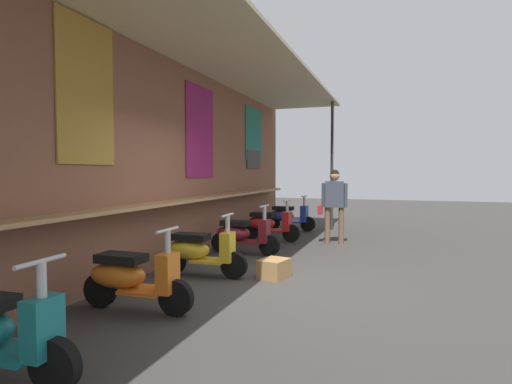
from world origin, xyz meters
name	(u,v)px	position (x,y,z in m)	size (l,w,h in m)	color
ground_plane	(266,281)	(0.00, 0.00, 0.00)	(38.79, 38.79, 0.00)	#383533
market_stall_facade	(153,146)	(0.00, 1.89, 2.01)	(13.85, 2.29, 3.64)	brown
scooter_orange	(131,277)	(-1.74, 1.08, 0.39)	(0.46, 1.40, 0.97)	orange
scooter_yellow	(198,251)	(-0.05, 1.08, 0.39)	(0.47, 1.40, 0.97)	gold
scooter_maroon	(241,234)	(1.78, 1.08, 0.39)	(0.46, 1.40, 0.97)	maroon
scooter_red	(268,224)	(3.49, 1.08, 0.39)	(0.50, 1.40, 0.97)	red
scooter_blue	(287,216)	(5.28, 1.08, 0.39)	(0.48, 1.40, 0.97)	#233D9E
shopper_with_handbag	(334,199)	(3.55, -0.44, 1.00)	(0.32, 0.65, 1.65)	brown
merchandise_crate	(274,269)	(0.21, -0.05, 0.14)	(0.45, 0.36, 0.29)	olive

